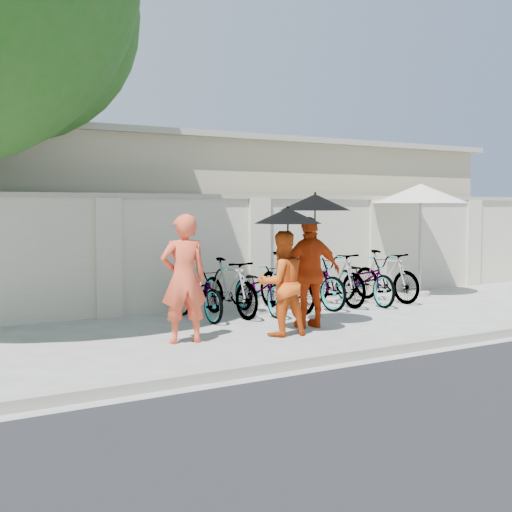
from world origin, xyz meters
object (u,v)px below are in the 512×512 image
monk_left (184,279)px  monk_center (282,283)px  patio_umbrella (421,195)px  monk_right (310,272)px

monk_left → monk_center: bearing=-179.4°
monk_left → patio_umbrella: 6.85m
monk_left → patio_umbrella: patio_umbrella is taller
monk_center → patio_umbrella: (5.03, 2.20, 1.34)m
monk_left → monk_right: size_ratio=1.03×
monk_center → patio_umbrella: size_ratio=0.65×
monk_center → monk_right: monk_right is taller
monk_left → patio_umbrella: size_ratio=0.76×
patio_umbrella → monk_left: bearing=-163.4°
monk_center → patio_umbrella: 5.65m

